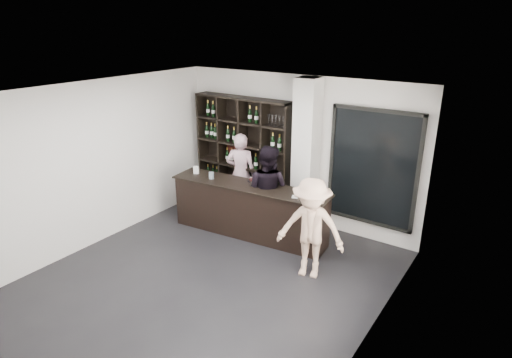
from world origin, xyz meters
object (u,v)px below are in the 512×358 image
Objects in this scene: wine_shelf at (243,155)px; taster_black at (267,191)px; tasting_counter at (249,210)px; taster_pink at (241,173)px; customer at (311,229)px.

taster_black is (1.05, -0.72, -0.33)m from wine_shelf.
taster_pink reaches higher than tasting_counter.
wine_shelf is 0.79× the size of tasting_counter.
taster_black is (0.25, 0.22, 0.37)m from tasting_counter.
tasting_counter is 1.75× the size of taster_black.
wine_shelf is 1.47× the size of customer.
taster_black is at bearing 134.88° from customer.
tasting_counter is 1.70m from customer.
tasting_counter is 0.49m from taster_black.
wine_shelf is 2.84m from customer.
taster_black is 1.54m from customer.
wine_shelf is at bearing -95.15° from taster_pink.
customer is at bearing 141.97° from taster_black.
customer is (2.32, -1.35, -0.04)m from taster_pink.
taster_black is at bearing 129.18° from taster_pink.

